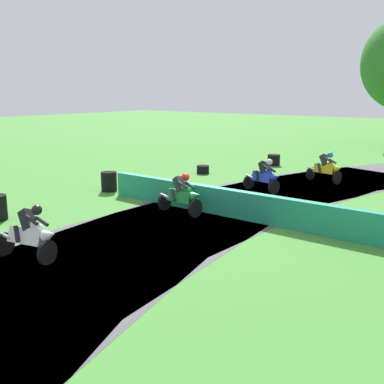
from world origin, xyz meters
TOP-DOWN VIEW (x-y plane):
  - ground_plane at (0.00, 0.00)m, footprint 120.00×120.00m
  - track_asphalt at (1.03, -0.02)m, footprint 9.35×32.41m
  - safety_barrier at (5.41, -0.11)m, footprint 19.73×0.68m
  - motorcycle_lead_yellow at (0.96, 7.57)m, footprint 1.71×1.02m
  - motorcycle_chase_blue at (-0.27, 4.11)m, footprint 1.73×1.10m
  - motorcycle_trailing_green at (-0.68, -0.71)m, footprint 1.70×0.78m
  - motorcycle_fourth_white at (-0.95, -6.29)m, footprint 1.67×1.05m
  - tire_stack_near at (-3.18, 10.41)m, footprint 0.68×0.68m
  - tire_stack_mid_a at (-4.75, 5.96)m, footprint 0.61×0.61m
  - tire_stack_mid_b at (-5.32, 0.25)m, footprint 0.64×0.64m

SIDE VIEW (x-z plane):
  - ground_plane at x=0.00m, z-range 0.00..0.00m
  - track_asphalt at x=1.03m, z-range 0.00..0.01m
  - tire_stack_mid_a at x=-4.75m, z-range 0.00..0.40m
  - tire_stack_near at x=-3.18m, z-range 0.00..0.60m
  - tire_stack_mid_b at x=-5.32m, z-range 0.00..0.80m
  - safety_barrier at x=5.41m, z-range 0.00..0.90m
  - motorcycle_fourth_white at x=-0.95m, z-range -0.08..1.34m
  - motorcycle_chase_blue at x=-0.27m, z-range -0.08..1.34m
  - motorcycle_lead_yellow at x=0.96m, z-range -0.07..1.36m
  - motorcycle_trailing_green at x=-0.68m, z-range -0.05..1.37m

